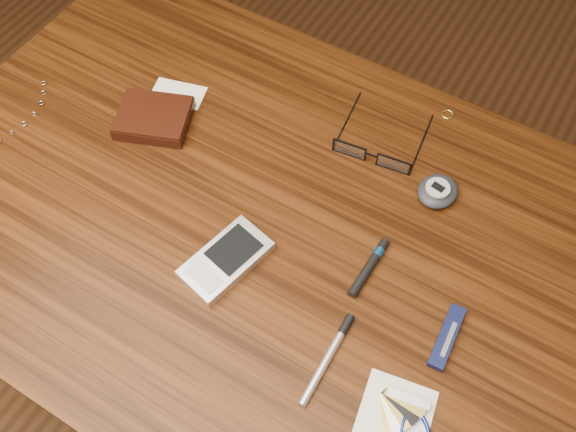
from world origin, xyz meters
name	(u,v)px	position (x,y,z in m)	size (l,w,h in m)	color
ground	(265,379)	(0.00, 0.00, 0.00)	(3.80, 3.80, 0.00)	#472814
desk	(252,249)	(0.00, 0.00, 0.65)	(1.00, 0.70, 0.75)	#361908
wallet_and_card	(154,117)	(-0.21, 0.06, 0.76)	(0.13, 0.16, 0.02)	black
eyeglasses	(373,154)	(0.10, 0.17, 0.76)	(0.14, 0.14, 0.03)	black
gold_ring	(448,114)	(0.17, 0.31, 0.75)	(0.02, 0.02, 0.00)	#DECA6A
pda_phone	(226,260)	(0.02, -0.08, 0.76)	(0.09, 0.13, 0.02)	silver
pedometer	(438,191)	(0.21, 0.16, 0.76)	(0.06, 0.07, 0.03)	black
notepad_keys	(405,424)	(0.31, -0.15, 0.75)	(0.11, 0.11, 0.01)	silver
pocket_knife	(447,337)	(0.31, -0.03, 0.76)	(0.03, 0.09, 0.01)	#0B1336
silver_pen	(331,352)	(0.20, -0.12, 0.76)	(0.01, 0.13, 0.01)	silver
black_blue_pen	(370,265)	(0.18, 0.01, 0.76)	(0.01, 0.09, 0.01)	black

